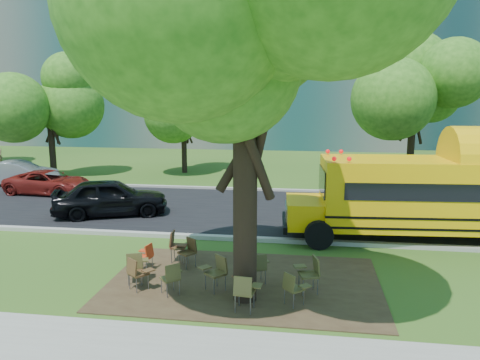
% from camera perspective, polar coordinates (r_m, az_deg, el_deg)
% --- Properties ---
extents(ground, '(160.00, 160.00, 0.00)m').
position_cam_1_polar(ground, '(13.11, -3.62, -11.31)').
color(ground, '#294B17').
rests_on(ground, ground).
extents(dirt_patch, '(7.00, 4.50, 0.03)m').
position_cam_1_polar(dirt_patch, '(12.49, 0.49, -12.36)').
color(dirt_patch, '#382819').
rests_on(dirt_patch, ground).
extents(asphalt_road, '(80.00, 8.00, 0.04)m').
position_cam_1_polar(asphalt_road, '(19.68, 0.58, -3.72)').
color(asphalt_road, black).
rests_on(asphalt_road, ground).
extents(kerb_near, '(80.00, 0.25, 0.14)m').
position_cam_1_polar(kerb_near, '(15.86, -1.38, -7.09)').
color(kerb_near, gray).
rests_on(kerb_near, ground).
extents(kerb_far, '(80.00, 0.25, 0.14)m').
position_cam_1_polar(kerb_far, '(23.63, 1.92, -1.17)').
color(kerb_far, gray).
rests_on(kerb_far, ground).
extents(building_main, '(38.00, 16.00, 22.00)m').
position_cam_1_polar(building_main, '(49.42, -4.30, 17.67)').
color(building_main, '#60605C').
rests_on(building_main, ground).
extents(bg_tree_0, '(5.20, 5.20, 7.18)m').
position_cam_1_polar(bg_tree_0, '(28.84, -22.32, 9.19)').
color(bg_tree_0, black).
rests_on(bg_tree_0, ground).
extents(bg_tree_2, '(4.80, 4.80, 6.62)m').
position_cam_1_polar(bg_tree_2, '(28.91, -6.94, 9.18)').
color(bg_tree_2, black).
rests_on(bg_tree_2, ground).
extents(bg_tree_3, '(5.60, 5.60, 7.84)m').
position_cam_1_polar(bg_tree_3, '(26.46, 20.52, 10.25)').
color(bg_tree_3, black).
rests_on(bg_tree_3, ground).
extents(main_tree, '(7.20, 7.20, 9.41)m').
position_cam_1_polar(main_tree, '(10.53, 0.66, 15.53)').
color(main_tree, black).
rests_on(main_tree, ground).
extents(school_bus, '(11.43, 3.27, 2.76)m').
position_cam_1_polar(school_bus, '(17.12, 26.75, -1.64)').
color(school_bus, '#E9AE07').
rests_on(school_bus, ground).
extents(chair_0, '(0.60, 0.67, 0.87)m').
position_cam_1_polar(chair_0, '(12.52, -12.59, -9.99)').
color(chair_0, '#46401E').
rests_on(chair_0, ground).
extents(chair_1, '(0.74, 0.58, 0.86)m').
position_cam_1_polar(chair_1, '(12.08, -12.43, -10.80)').
color(chair_1, '#4D331B').
rests_on(chair_1, ground).
extents(chair_2, '(0.57, 0.72, 0.84)m').
position_cam_1_polar(chair_2, '(11.70, -8.30, -11.45)').
color(chair_2, '#4D4621').
rests_on(chair_2, ground).
extents(chair_3, '(0.78, 0.62, 0.91)m').
position_cam_1_polar(chair_3, '(11.86, -2.88, -10.82)').
color(chair_3, '#4F4422').
rests_on(chair_3, ground).
extents(chair_4, '(0.63, 0.53, 0.90)m').
position_cam_1_polar(chair_4, '(10.74, 0.64, -13.20)').
color(chair_4, brown).
rests_on(chair_4, ground).
extents(chair_5, '(0.59, 0.75, 0.89)m').
position_cam_1_polar(chair_5, '(11.57, 0.36, -11.41)').
color(chair_5, '#4D311B').
rests_on(chair_5, ground).
extents(chair_6, '(0.69, 0.64, 0.94)m').
position_cam_1_polar(chair_6, '(11.84, 8.58, -10.85)').
color(chair_6, '#4A4520').
rests_on(chair_6, ground).
extents(chair_7, '(0.69, 0.55, 0.81)m').
position_cam_1_polar(chair_7, '(11.11, 6.53, -12.74)').
color(chair_7, '#4B4620').
rests_on(chair_7, ground).
extents(chair_8, '(0.47, 0.59, 0.80)m').
position_cam_1_polar(chair_8, '(13.32, -11.37, -8.89)').
color(chair_8, red).
rests_on(chair_8, ground).
extents(chair_9, '(0.72, 0.57, 0.84)m').
position_cam_1_polar(chair_9, '(13.46, -6.38, -8.40)').
color(chair_9, '#463219').
rests_on(chair_9, ground).
extents(chair_10, '(0.57, 0.61, 0.93)m').
position_cam_1_polar(chair_10, '(13.82, -7.75, -7.68)').
color(chair_10, '#502E1C').
rests_on(chair_10, ground).
extents(chair_11, '(0.57, 0.67, 0.84)m').
position_cam_1_polar(chair_11, '(12.23, 2.31, -10.33)').
color(chair_11, '#423F1C').
rests_on(chair_11, ground).
extents(black_car, '(4.80, 3.26, 1.52)m').
position_cam_1_polar(black_car, '(19.46, -15.50, -2.04)').
color(black_car, black).
rests_on(black_car, ground).
extents(bg_car_silver, '(4.19, 2.04, 1.32)m').
position_cam_1_polar(bg_car_silver, '(27.58, -25.39, 0.75)').
color(bg_car_silver, gray).
rests_on(bg_car_silver, ground).
extents(bg_car_red, '(4.33, 2.25, 1.17)m').
position_cam_1_polar(bg_car_red, '(24.61, -22.28, -0.27)').
color(bg_car_red, '#621410').
rests_on(bg_car_red, ground).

